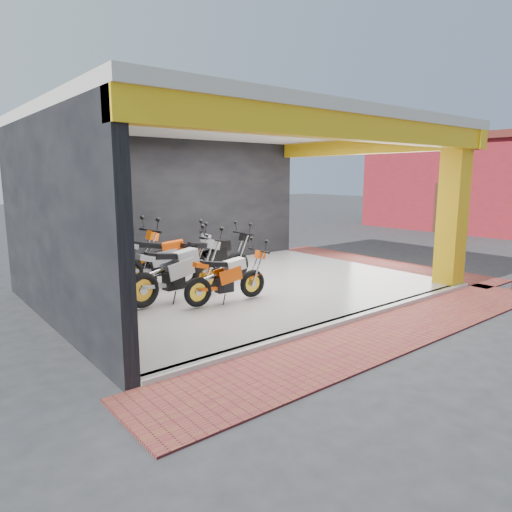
{
  "coord_description": "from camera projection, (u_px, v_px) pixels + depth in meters",
  "views": [
    {
      "loc": [
        -6.14,
        -5.97,
        2.54
      ],
      "look_at": [
        -0.34,
        1.23,
        0.9
      ],
      "focal_mm": 32.0,
      "sensor_mm": 36.0,
      "label": 1
    }
  ],
  "objects": [
    {
      "name": "ground",
      "position": [
        310.0,
        308.0,
        8.81
      ],
      "size": [
        80.0,
        80.0,
        0.0
      ],
      "primitive_type": "plane",
      "color": "#2D2D30",
      "rests_on": "ground"
    },
    {
      "name": "back_wall",
      "position": [
        177.0,
        205.0,
        12.42
      ],
      "size": [
        8.2,
        0.2,
        3.5
      ],
      "primitive_type": "cube",
      "color": "black",
      "rests_on": "ground"
    },
    {
      "name": "header_beam_front",
      "position": [
        357.0,
        128.0,
        7.47
      ],
      "size": [
        8.4,
        0.3,
        0.4
      ],
      "primitive_type": "cube",
      "color": "yellow",
      "rests_on": "corner_column"
    },
    {
      "name": "paver_right",
      "position": [
        376.0,
        263.0,
        13.31
      ],
      "size": [
        1.4,
        7.0,
        0.03
      ],
      "primitive_type": "cube",
      "color": "maroon",
      "rests_on": "ground"
    },
    {
      "name": "moto_hero",
      "position": [
        252.0,
        270.0,
        9.09
      ],
      "size": [
        1.93,
        0.83,
        1.15
      ],
      "primitive_type": null,
      "rotation": [
        0.0,
        0.0,
        -0.07
      ],
      "color": "#FF540A",
      "rests_on": "showroom_floor"
    },
    {
      "name": "left_wall",
      "position": [
        49.0,
        224.0,
        7.51
      ],
      "size": [
        0.2,
        6.2,
        3.5
      ],
      "primitive_type": "cube",
      "color": "black",
      "rests_on": "ground"
    },
    {
      "name": "showroom_floor",
      "position": [
        246.0,
        287.0,
        10.34
      ],
      "size": [
        8.0,
        6.0,
        0.1
      ],
      "primitive_type": "cube",
      "color": "white",
      "rests_on": "ground"
    },
    {
      "name": "moto_row_b",
      "position": [
        237.0,
        252.0,
        10.76
      ],
      "size": [
        2.15,
        0.83,
        1.3
      ],
      "primitive_type": null,
      "rotation": [
        0.0,
        0.0,
        -0.02
      ],
      "color": "black",
      "rests_on": "showroom_floor"
    },
    {
      "name": "header_beam_right",
      "position": [
        364.0,
        147.0,
        12.24
      ],
      "size": [
        0.3,
        6.4,
        0.4
      ],
      "primitive_type": "cube",
      "color": "yellow",
      "rests_on": "corner_column"
    },
    {
      "name": "moto_row_d",
      "position": [
        143.0,
        254.0,
        10.0
      ],
      "size": [
        2.5,
        1.08,
        1.49
      ],
      "primitive_type": null,
      "rotation": [
        0.0,
        0.0,
        0.08
      ],
      "color": "#FF680A",
      "rests_on": "showroom_floor"
    },
    {
      "name": "moto_row_c",
      "position": [
        196.0,
        254.0,
        10.2
      ],
      "size": [
        2.42,
        1.64,
        1.39
      ],
      "primitive_type": null,
      "rotation": [
        0.0,
        0.0,
        -0.39
      ],
      "color": "#A3A5AB",
      "rests_on": "showroom_floor"
    },
    {
      "name": "showroom_ceiling",
      "position": [
        246.0,
        125.0,
        9.72
      ],
      "size": [
        8.4,
        6.4,
        0.2
      ],
      "primitive_type": "cube",
      "color": "beige",
      "rests_on": "corner_column"
    },
    {
      "name": "floor_kerb",
      "position": [
        351.0,
        319.0,
        8.02
      ],
      "size": [
        8.0,
        0.2,
        0.1
      ],
      "primitive_type": "cube",
      "color": "white",
      "rests_on": "ground"
    },
    {
      "name": "paver_front",
      "position": [
        389.0,
        332.0,
        7.43
      ],
      "size": [
        9.0,
        1.4,
        0.03
      ],
      "primitive_type": "cube",
      "color": "maroon",
      "rests_on": "ground"
    },
    {
      "name": "corner_column",
      "position": [
        453.0,
        211.0,
        10.25
      ],
      "size": [
        0.5,
        0.5,
        3.5
      ],
      "primitive_type": "cube",
      "color": "yellow",
      "rests_on": "ground"
    },
    {
      "name": "moto_row_a",
      "position": [
        206.0,
        263.0,
        9.29
      ],
      "size": [
        2.3,
        1.02,
        1.37
      ],
      "primitive_type": null,
      "rotation": [
        0.0,
        0.0,
        0.08
      ],
      "color": "#ADAFB5",
      "rests_on": "showroom_floor"
    }
  ]
}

